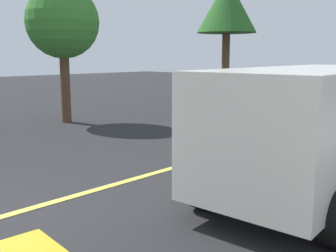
{
  "coord_description": "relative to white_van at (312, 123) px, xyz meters",
  "views": [
    {
      "loc": [
        -1.74,
        -5.78,
        2.41
      ],
      "look_at": [
        3.86,
        -0.26,
        1.01
      ],
      "focal_mm": 42.66,
      "sensor_mm": 36.0,
      "label": 1
    }
  ],
  "objects": [
    {
      "name": "tree_left_verge",
      "position": [
        9.79,
        9.09,
        3.47
      ],
      "size": [
        2.93,
        2.93,
        6.11
      ],
      "color": "#513823",
      "rests_on": "ground_plane"
    },
    {
      "name": "car_white_crossing",
      "position": [
        6.87,
        5.61,
        -0.46
      ],
      "size": [
        4.29,
        2.46,
        1.6
      ],
      "color": "white",
      "rests_on": "ground_plane"
    },
    {
      "name": "tree_centre_verge",
      "position": [
        1.13,
        9.79,
        2.27
      ],
      "size": [
        2.57,
        2.57,
        4.86
      ],
      "color": "#513823",
      "rests_on": "ground_plane"
    },
    {
      "name": "white_van",
      "position": [
        0.0,
        0.0,
        0.0
      ],
      "size": [
        5.35,
        2.61,
        2.2
      ],
      "color": "silver",
      "rests_on": "ground_plane"
    },
    {
      "name": "lane_marking_centre",
      "position": [
        -1.8,
        2.8,
        -1.26
      ],
      "size": [
        28.0,
        0.16,
        0.01
      ],
      "primitive_type": "cube",
      "color": "#E0D14C"
    }
  ]
}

